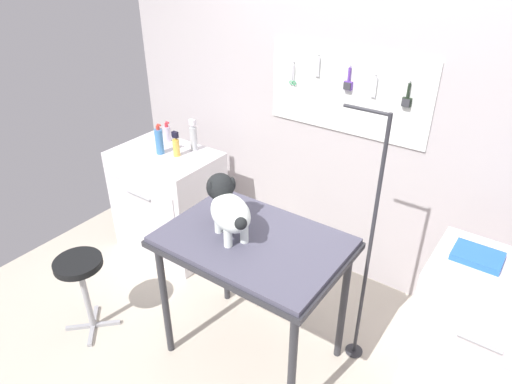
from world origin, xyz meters
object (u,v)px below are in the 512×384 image
(dog, at_px, (227,207))
(counter_left, at_px, (169,201))
(stool, at_px, (81,275))
(cabinet_right, at_px, (482,337))
(shampoo_bottle, at_px, (159,141))
(grooming_table, at_px, (253,251))
(grooming_arm, at_px, (367,258))

(dog, relative_size, counter_left, 0.47)
(counter_left, distance_m, stool, 1.03)
(cabinet_right, distance_m, shampoo_bottle, 2.49)
(grooming_table, xyz_separation_m, cabinet_right, (1.18, 0.49, -0.36))
(grooming_table, relative_size, stool, 1.78)
(grooming_table, distance_m, shampoo_bottle, 1.37)
(dog, xyz_separation_m, shampoo_bottle, (-1.10, 0.55, -0.09))
(grooming_arm, xyz_separation_m, counter_left, (-1.76, 0.16, -0.32))
(cabinet_right, distance_m, stool, 2.40)
(grooming_table, distance_m, cabinet_right, 1.33)
(dog, relative_size, shampoo_bottle, 1.71)
(grooming_table, height_order, dog, dog)
(grooming_arm, relative_size, shampoo_bottle, 6.69)
(counter_left, distance_m, cabinet_right, 2.42)
(grooming_table, height_order, stool, grooming_table)
(grooming_table, xyz_separation_m, stool, (-1.02, -0.47, -0.35))
(dog, distance_m, stool, 1.15)
(cabinet_right, height_order, stool, cabinet_right)
(dog, relative_size, stool, 0.72)
(cabinet_right, xyz_separation_m, shampoo_bottle, (-2.43, 0.03, 0.53))
(grooming_table, bearing_deg, dog, -167.26)
(grooming_table, relative_size, shampoo_bottle, 4.21)
(cabinet_right, relative_size, shampoo_bottle, 3.68)
(grooming_table, height_order, shampoo_bottle, shampoo_bottle)
(grooming_arm, height_order, counter_left, grooming_arm)
(shampoo_bottle, bearing_deg, grooming_arm, -4.74)
(grooming_arm, relative_size, stool, 2.82)
(grooming_arm, distance_m, cabinet_right, 0.74)
(dog, height_order, stool, dog)
(dog, xyz_separation_m, cabinet_right, (1.33, 0.52, -0.62))
(stool, bearing_deg, grooming_arm, 28.56)
(counter_left, bearing_deg, dog, -27.67)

